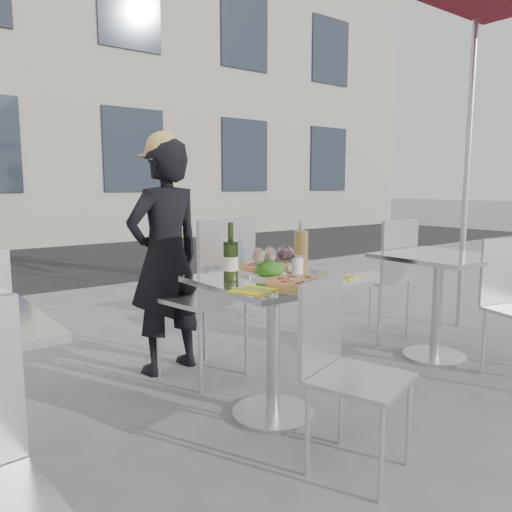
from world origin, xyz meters
TOP-DOWN VIEW (x-y plane):
  - ground at (0.00, 0.00)m, footprint 80.00×80.00m
  - street_asphalt at (0.00, 6.50)m, footprint 24.00×5.00m
  - main_table at (0.00, 0.00)m, footprint 0.72×0.72m
  - side_table_right at (1.50, 0.00)m, footprint 0.72×0.72m
  - chair_far at (0.02, 0.61)m, footprint 0.55×0.56m
  - chair_near at (-0.07, -0.55)m, footprint 0.48×0.48m
  - side_chair_rfar at (1.58, 0.51)m, footprint 0.45×0.47m
  - woman_diner at (-0.13, 0.95)m, footprint 0.60×0.44m
  - pedestrian_b at (1.49, 4.13)m, footprint 1.25×1.38m
  - pizza_near at (0.00, -0.20)m, footprint 0.34×0.34m
  - pizza_far at (0.11, 0.21)m, footprint 0.33×0.33m
  - salad_plate at (-0.00, 0.03)m, footprint 0.22×0.22m
  - wine_bottle at (-0.22, 0.07)m, footprint 0.07×0.08m
  - carafe at (0.31, 0.13)m, footprint 0.08×0.08m
  - sugar_shaker at (0.18, 0.02)m, footprint 0.06×0.06m
  - wineglass_white_a at (-0.05, 0.06)m, footprint 0.07×0.07m
  - wineglass_white_b at (0.04, 0.07)m, footprint 0.07×0.07m
  - wineglass_red_a at (0.12, 0.07)m, footprint 0.07×0.07m
  - wineglass_red_b at (0.14, 0.06)m, footprint 0.07×0.07m
  - napkin_left at (-0.27, -0.18)m, footprint 0.23×0.23m
  - napkin_right at (0.27, -0.18)m, footprint 0.21×0.21m

SIDE VIEW (x-z plane):
  - ground at x=0.00m, z-range 0.00..0.00m
  - street_asphalt at x=0.00m, z-range 0.00..0.00m
  - chair_near at x=-0.07m, z-range 0.08..0.91m
  - main_table at x=0.00m, z-range 0.16..0.91m
  - side_table_right at x=1.50m, z-range 0.16..0.91m
  - side_chair_rfar at x=1.58m, z-range 0.09..1.06m
  - chair_far at x=0.02m, z-range 0.09..1.13m
  - napkin_left at x=-0.27m, z-range 0.75..0.76m
  - napkin_right at x=0.27m, z-range 0.75..0.76m
  - woman_diner at x=-0.13m, z-range 0.00..1.52m
  - pizza_near at x=0.00m, z-range 0.75..0.77m
  - pizza_far at x=0.11m, z-range 0.75..0.78m
  - salad_plate at x=0.00m, z-range 0.74..0.83m
  - sugar_shaker at x=0.18m, z-range 0.75..0.86m
  - wineglass_white_a at x=-0.05m, z-range 0.78..0.94m
  - wineglass_white_b at x=0.04m, z-range 0.78..0.94m
  - wineglass_red_a at x=0.12m, z-range 0.78..0.94m
  - wineglass_red_b at x=0.14m, z-range 0.78..0.94m
  - wine_bottle at x=-0.22m, z-range 0.72..1.01m
  - carafe at x=0.31m, z-range 0.72..1.01m
  - pedestrian_b at x=1.49m, z-range 0.00..1.86m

